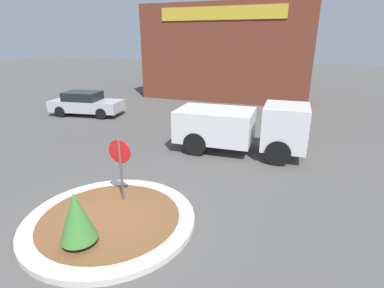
{
  "coord_description": "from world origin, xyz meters",
  "views": [
    {
      "loc": [
        4.43,
        -5.7,
        4.66
      ],
      "look_at": [
        0.97,
        3.72,
        1.12
      ],
      "focal_mm": 28.0,
      "sensor_mm": 36.0,
      "label": 1
    }
  ],
  "objects": [
    {
      "name": "ground_plane",
      "position": [
        0.0,
        0.0,
        0.0
      ],
      "size": [
        120.0,
        120.0,
        0.0
      ],
      "primitive_type": "plane",
      "color": "#514F4C"
    },
    {
      "name": "traffic_island",
      "position": [
        0.0,
        0.0,
        0.08
      ],
      "size": [
        4.52,
        4.52,
        0.16
      ],
      "color": "beige",
      "rests_on": "ground_plane"
    },
    {
      "name": "stop_sign",
      "position": [
        -0.19,
        0.95,
        1.4
      ],
      "size": [
        0.7,
        0.07,
        2.04
      ],
      "color": "#4C4C51",
      "rests_on": "ground_plane"
    },
    {
      "name": "island_shrub",
      "position": [
        -0.01,
        -1.17,
        0.9
      ],
      "size": [
        0.84,
        0.84,
        1.32
      ],
      "color": "brown",
      "rests_on": "traffic_island"
    },
    {
      "name": "utility_truck",
      "position": [
        2.19,
        6.49,
        1.15
      ],
      "size": [
        5.48,
        2.4,
        2.16
      ],
      "rotation": [
        0.0,
        0.0,
        0.03
      ],
      "color": "silver",
      "rests_on": "ground_plane"
    },
    {
      "name": "storefront_building",
      "position": [
        -1.55,
        19.4,
        3.59
      ],
      "size": [
        12.96,
        6.07,
        7.17
      ],
      "color": "brown",
      "rests_on": "ground_plane"
    },
    {
      "name": "parked_sedan_silver",
      "position": [
        -8.43,
        9.65,
        0.76
      ],
      "size": [
        4.69,
        2.44,
        1.49
      ],
      "rotation": [
        0.0,
        0.0,
        0.16
      ],
      "color": "#B7B7BC",
      "rests_on": "ground_plane"
    }
  ]
}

